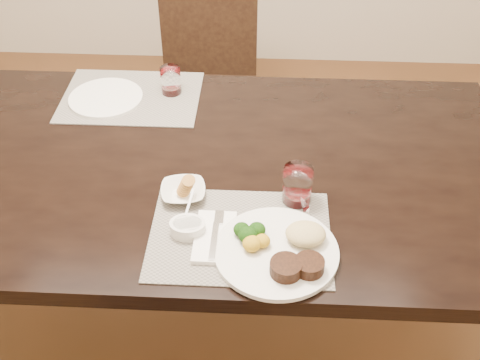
# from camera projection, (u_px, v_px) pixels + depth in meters

# --- Properties ---
(ground_plane) EXTENTS (4.50, 4.50, 0.00)m
(ground_plane) POSITION_uv_depth(u_px,v_px,m) (190.00, 319.00, 2.25)
(ground_plane) COLOR #4D3218
(ground_plane) RESTS_ON ground
(dining_table) EXTENTS (2.00, 1.00, 0.75)m
(dining_table) POSITION_uv_depth(u_px,v_px,m) (178.00, 183.00, 1.82)
(dining_table) COLOR black
(dining_table) RESTS_ON ground
(chair_far) EXTENTS (0.42, 0.42, 0.90)m
(chair_far) POSITION_uv_depth(u_px,v_px,m) (208.00, 74.00, 2.63)
(chair_far) COLOR black
(chair_far) RESTS_ON ground
(placemat_near) EXTENTS (0.46, 0.34, 0.00)m
(placemat_near) POSITION_uv_depth(u_px,v_px,m) (240.00, 235.00, 1.53)
(placemat_near) COLOR slate
(placemat_near) RESTS_ON dining_table
(placemat_far) EXTENTS (0.46, 0.34, 0.00)m
(placemat_far) POSITION_uv_depth(u_px,v_px,m) (131.00, 97.00, 2.03)
(placemat_far) COLOR slate
(placemat_far) RESTS_ON dining_table
(dinner_plate) EXTENTS (0.31, 0.31, 0.05)m
(dinner_plate) POSITION_uv_depth(u_px,v_px,m) (282.00, 250.00, 1.47)
(dinner_plate) COLOR silver
(dinner_plate) RESTS_ON placemat_near
(napkin_fork) EXTENTS (0.10, 0.18, 0.02)m
(napkin_fork) POSITION_uv_depth(u_px,v_px,m) (215.00, 237.00, 1.51)
(napkin_fork) COLOR white
(napkin_fork) RESTS_ON placemat_near
(steak_knife) EXTENTS (0.02, 0.22, 0.01)m
(steak_knife) POSITION_uv_depth(u_px,v_px,m) (308.00, 238.00, 1.51)
(steak_knife) COLOR white
(steak_knife) RESTS_ON placemat_near
(cracker_bowl) EXTENTS (0.14, 0.14, 0.05)m
(cracker_bowl) POSITION_uv_depth(u_px,v_px,m) (183.00, 192.00, 1.63)
(cracker_bowl) COLOR silver
(cracker_bowl) RESTS_ON placemat_near
(sauce_ramekin) EXTENTS (0.09, 0.14, 0.07)m
(sauce_ramekin) POSITION_uv_depth(u_px,v_px,m) (188.00, 227.00, 1.52)
(sauce_ramekin) COLOR silver
(sauce_ramekin) RESTS_ON placemat_near
(wine_glass_near) EXTENTS (0.08, 0.08, 0.11)m
(wine_glass_near) POSITION_uv_depth(u_px,v_px,m) (297.00, 187.00, 1.60)
(wine_glass_near) COLOR white
(wine_glass_near) RESTS_ON placemat_near
(far_plate) EXTENTS (0.25, 0.25, 0.01)m
(far_plate) POSITION_uv_depth(u_px,v_px,m) (106.00, 98.00, 2.01)
(far_plate) COLOR silver
(far_plate) RESTS_ON placemat_far
(wine_glass_far) EXTENTS (0.07, 0.07, 0.09)m
(wine_glass_far) POSITION_uv_depth(u_px,v_px,m) (171.00, 82.00, 2.02)
(wine_glass_far) COLOR white
(wine_glass_far) RESTS_ON placemat_far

